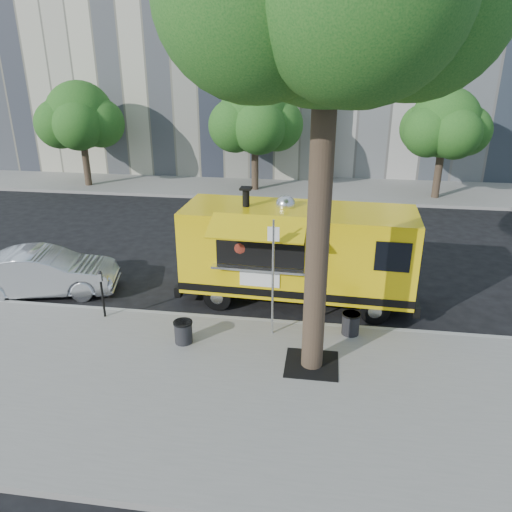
{
  "coord_description": "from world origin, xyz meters",
  "views": [
    {
      "loc": [
        2.73,
        -12.46,
        6.7
      ],
      "look_at": [
        0.91,
        0.0,
        1.59
      ],
      "focal_mm": 35.0,
      "sensor_mm": 36.0,
      "label": 1
    }
  ],
  "objects_px": {
    "sign_post": "(273,271)",
    "parking_meter": "(102,288)",
    "far_tree_a": "(80,115)",
    "trash_bin_left": "(183,331)",
    "sedan": "(45,272)",
    "far_tree_b": "(255,116)",
    "trash_bin_right": "(351,323)",
    "far_tree_c": "(445,123)",
    "food_truck": "(296,252)"
  },
  "relations": [
    {
      "from": "parking_meter",
      "to": "sedan",
      "type": "relative_size",
      "value": 0.32
    },
    {
      "from": "far_tree_b",
      "to": "trash_bin_right",
      "type": "height_order",
      "value": "far_tree_b"
    },
    {
      "from": "far_tree_b",
      "to": "food_truck",
      "type": "xyz_separation_m",
      "value": [
        2.97,
        -12.13,
        -2.28
      ]
    },
    {
      "from": "far_tree_c",
      "to": "food_truck",
      "type": "distance_m",
      "value": 13.45
    },
    {
      "from": "trash_bin_left",
      "to": "far_tree_c",
      "type": "bearing_deg",
      "value": 59.85
    },
    {
      "from": "far_tree_b",
      "to": "parking_meter",
      "type": "relative_size",
      "value": 4.12
    },
    {
      "from": "sedan",
      "to": "trash_bin_left",
      "type": "distance_m",
      "value": 5.41
    },
    {
      "from": "far_tree_a",
      "to": "trash_bin_left",
      "type": "distance_m",
      "value": 17.71
    },
    {
      "from": "sign_post",
      "to": "parking_meter",
      "type": "bearing_deg",
      "value": 177.48
    },
    {
      "from": "sedan",
      "to": "far_tree_b",
      "type": "bearing_deg",
      "value": -32.66
    },
    {
      "from": "food_truck",
      "to": "sedan",
      "type": "height_order",
      "value": "food_truck"
    },
    {
      "from": "far_tree_a",
      "to": "trash_bin_right",
      "type": "distance_m",
      "value": 19.45
    },
    {
      "from": "parking_meter",
      "to": "sedan",
      "type": "height_order",
      "value": "parking_meter"
    },
    {
      "from": "food_truck",
      "to": "far_tree_b",
      "type": "bearing_deg",
      "value": 106.09
    },
    {
      "from": "far_tree_c",
      "to": "parking_meter",
      "type": "distance_m",
      "value": 17.82
    },
    {
      "from": "parking_meter",
      "to": "food_truck",
      "type": "relative_size",
      "value": 0.2
    },
    {
      "from": "far_tree_c",
      "to": "far_tree_a",
      "type": "bearing_deg",
      "value": -179.68
    },
    {
      "from": "far_tree_b",
      "to": "trash_bin_left",
      "type": "relative_size",
      "value": 9.76
    },
    {
      "from": "sign_post",
      "to": "trash_bin_left",
      "type": "height_order",
      "value": "sign_post"
    },
    {
      "from": "far_tree_b",
      "to": "sign_post",
      "type": "distance_m",
      "value": 14.61
    },
    {
      "from": "far_tree_a",
      "to": "food_truck",
      "type": "distance_m",
      "value": 16.9
    },
    {
      "from": "food_truck",
      "to": "sign_post",
      "type": "bearing_deg",
      "value": -98.78
    },
    {
      "from": "parking_meter",
      "to": "trash_bin_right",
      "type": "bearing_deg",
      "value": 0.44
    },
    {
      "from": "far_tree_c",
      "to": "parking_meter",
      "type": "relative_size",
      "value": 3.9
    },
    {
      "from": "far_tree_a",
      "to": "parking_meter",
      "type": "distance_m",
      "value": 15.59
    },
    {
      "from": "trash_bin_left",
      "to": "trash_bin_right",
      "type": "bearing_deg",
      "value": 13.88
    },
    {
      "from": "far_tree_c",
      "to": "food_truck",
      "type": "bearing_deg",
      "value": -117.02
    },
    {
      "from": "sign_post",
      "to": "trash_bin_right",
      "type": "distance_m",
      "value": 2.41
    },
    {
      "from": "sign_post",
      "to": "food_truck",
      "type": "xyz_separation_m",
      "value": [
        0.42,
        2.12,
        -0.3
      ]
    },
    {
      "from": "far_tree_a",
      "to": "trash_bin_left",
      "type": "height_order",
      "value": "far_tree_a"
    },
    {
      "from": "parking_meter",
      "to": "sedan",
      "type": "distance_m",
      "value": 2.8
    },
    {
      "from": "far_tree_b",
      "to": "sign_post",
      "type": "bearing_deg",
      "value": -79.85
    },
    {
      "from": "far_tree_b",
      "to": "far_tree_c",
      "type": "relative_size",
      "value": 1.06
    },
    {
      "from": "far_tree_b",
      "to": "food_truck",
      "type": "height_order",
      "value": "far_tree_b"
    },
    {
      "from": "sign_post",
      "to": "sedan",
      "type": "distance_m",
      "value": 7.25
    },
    {
      "from": "parking_meter",
      "to": "trash_bin_right",
      "type": "distance_m",
      "value": 6.52
    },
    {
      "from": "parking_meter",
      "to": "far_tree_b",
      "type": "bearing_deg",
      "value": 81.9
    },
    {
      "from": "parking_meter",
      "to": "trash_bin_right",
      "type": "relative_size",
      "value": 2.35
    },
    {
      "from": "far_tree_a",
      "to": "sedan",
      "type": "bearing_deg",
      "value": -69.63
    },
    {
      "from": "food_truck",
      "to": "trash_bin_left",
      "type": "relative_size",
      "value": 12.02
    },
    {
      "from": "sedan",
      "to": "trash_bin_left",
      "type": "relative_size",
      "value": 7.4
    },
    {
      "from": "far_tree_a",
      "to": "food_truck",
      "type": "height_order",
      "value": "far_tree_a"
    },
    {
      "from": "far_tree_c",
      "to": "trash_bin_left",
      "type": "bearing_deg",
      "value": -120.15
    },
    {
      "from": "trash_bin_left",
      "to": "sedan",
      "type": "bearing_deg",
      "value": 154.86
    },
    {
      "from": "far_tree_c",
      "to": "sedan",
      "type": "relative_size",
      "value": 1.25
    },
    {
      "from": "parking_meter",
      "to": "trash_bin_left",
      "type": "relative_size",
      "value": 2.37
    },
    {
      "from": "food_truck",
      "to": "sedan",
      "type": "relative_size",
      "value": 1.62
    },
    {
      "from": "food_truck",
      "to": "trash_bin_right",
      "type": "distance_m",
      "value": 2.66
    },
    {
      "from": "food_truck",
      "to": "trash_bin_right",
      "type": "bearing_deg",
      "value": -48.34
    },
    {
      "from": "far_tree_b",
      "to": "parking_meter",
      "type": "bearing_deg",
      "value": -98.1
    }
  ]
}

